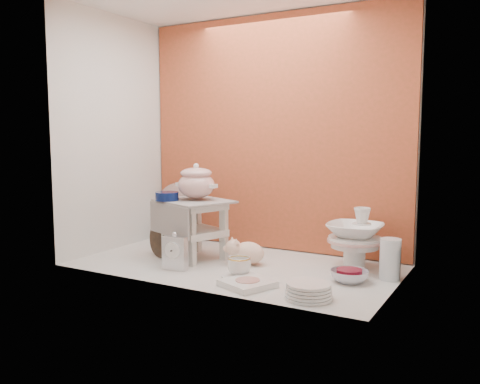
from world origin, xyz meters
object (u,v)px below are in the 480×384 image
object	(u,v)px
mantel_clock	(175,251)
step_stool	(195,229)
blue_white_vase	(183,223)
dinner_plate_stack	(309,291)
floral_platter	(175,212)
plush_pig	(249,252)
soup_tureen	(196,181)
crystal_bowl	(349,276)
porcelain_tower	(355,238)
gold_rim_teacup	(239,266)

from	to	relation	value
mantel_clock	step_stool	bearing A→B (deg)	96.66
blue_white_vase	dinner_plate_stack	distance (m)	1.41
blue_white_vase	dinner_plate_stack	size ratio (longest dim) A/B	1.19
floral_platter	plush_pig	world-z (taller)	floral_platter
mantel_clock	dinner_plate_stack	bearing A→B (deg)	-11.83
mantel_clock	dinner_plate_stack	xyz separation A→B (m)	(0.83, -0.10, -0.07)
step_stool	soup_tureen	xyz separation A→B (m)	(0.00, 0.02, 0.29)
floral_platter	step_stool	bearing A→B (deg)	-40.87
crystal_bowl	floral_platter	bearing A→B (deg)	164.81
dinner_plate_stack	porcelain_tower	bearing A→B (deg)	86.95
floral_platter	blue_white_vase	world-z (taller)	floral_platter
step_stool	crystal_bowl	bearing A→B (deg)	19.83
dinner_plate_stack	soup_tureen	bearing A→B (deg)	155.81
step_stool	porcelain_tower	bearing A→B (deg)	35.77
soup_tureen	plush_pig	bearing A→B (deg)	1.13
mantel_clock	plush_pig	size ratio (longest dim) A/B	0.87
floral_platter	porcelain_tower	world-z (taller)	floral_platter
floral_platter	gold_rim_teacup	xyz separation A→B (m)	(0.83, -0.57, -0.14)
gold_rim_teacup	floral_platter	bearing A→B (deg)	145.43
mantel_clock	crystal_bowl	xyz separation A→B (m)	(0.91, 0.24, -0.07)
dinner_plate_stack	porcelain_tower	size ratio (longest dim) A/B	0.63
step_stool	porcelain_tower	xyz separation A→B (m)	(0.91, 0.23, -0.00)
step_stool	gold_rim_teacup	bearing A→B (deg)	-6.46
floral_platter	blue_white_vase	xyz separation A→B (m)	(0.06, 0.00, -0.07)
plush_pig	dinner_plate_stack	xyz separation A→B (m)	(0.52, -0.40, -0.03)
blue_white_vase	mantel_clock	size ratio (longest dim) A/B	1.27
floral_platter	porcelain_tower	distance (m)	1.31
blue_white_vase	plush_pig	size ratio (longest dim) A/B	1.11
mantel_clock	blue_white_vase	bearing A→B (deg)	117.32
floral_platter	mantel_clock	xyz separation A→B (m)	(0.45, -0.61, -0.10)
floral_platter	plush_pig	size ratio (longest dim) A/B	1.72
mantel_clock	plush_pig	bearing A→B (deg)	40.01
step_stool	crystal_bowl	world-z (taller)	step_stool
step_stool	blue_white_vase	distance (m)	0.48
blue_white_vase	porcelain_tower	distance (m)	1.25
gold_rim_teacup	dinner_plate_stack	bearing A→B (deg)	-17.56
gold_rim_teacup	porcelain_tower	size ratio (longest dim) A/B	0.35
gold_rim_teacup	soup_tureen	bearing A→B (deg)	149.77
soup_tureen	blue_white_vase	world-z (taller)	soup_tureen
gold_rim_teacup	mantel_clock	bearing A→B (deg)	-174.62
step_stool	dinner_plate_stack	size ratio (longest dim) A/B	1.88
crystal_bowl	mantel_clock	bearing A→B (deg)	-165.14
step_stool	mantel_clock	distance (m)	0.29
gold_rim_teacup	crystal_bowl	bearing A→B (deg)	21.36
blue_white_vase	gold_rim_teacup	bearing A→B (deg)	-36.86
blue_white_vase	soup_tureen	bearing A→B (deg)	-44.16
porcelain_tower	blue_white_vase	bearing A→B (deg)	174.87
soup_tureen	floral_platter	bearing A→B (deg)	141.07
step_stool	dinner_plate_stack	world-z (taller)	step_stool
soup_tureen	blue_white_vase	size ratio (longest dim) A/B	0.99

